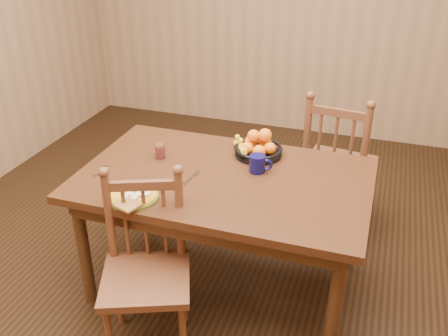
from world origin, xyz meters
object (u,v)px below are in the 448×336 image
(breakfast_plate, at_px, (133,196))
(coffee_mug, at_px, (258,164))
(dining_table, at_px, (224,189))
(fruit_bowl, at_px, (258,147))
(chair_near, at_px, (146,271))
(chair_far, at_px, (337,165))

(breakfast_plate, relative_size, coffee_mug, 2.25)
(breakfast_plate, xyz_separation_m, coffee_mug, (0.53, 0.48, 0.04))
(dining_table, xyz_separation_m, fruit_bowl, (0.11, 0.31, 0.14))
(chair_near, relative_size, breakfast_plate, 3.15)
(dining_table, relative_size, coffee_mug, 11.96)
(fruit_bowl, bearing_deg, chair_near, -110.66)
(dining_table, distance_m, chair_near, 0.64)
(breakfast_plate, bearing_deg, dining_table, 45.65)
(chair_near, xyz_separation_m, fruit_bowl, (0.33, 0.87, 0.34))
(dining_table, distance_m, coffee_mug, 0.24)
(dining_table, distance_m, breakfast_plate, 0.53)
(breakfast_plate, xyz_separation_m, fruit_bowl, (0.47, 0.69, 0.04))
(dining_table, distance_m, chair_far, 1.01)
(coffee_mug, distance_m, fruit_bowl, 0.21)
(chair_far, bearing_deg, dining_table, 64.58)
(breakfast_plate, distance_m, fruit_bowl, 0.83)
(fruit_bowl, bearing_deg, coffee_mug, -74.24)
(dining_table, relative_size, breakfast_plate, 5.30)
(breakfast_plate, bearing_deg, chair_near, -52.75)
(fruit_bowl, bearing_deg, chair_far, 50.29)
(coffee_mug, bearing_deg, dining_table, -146.76)
(coffee_mug, bearing_deg, chair_far, 62.54)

